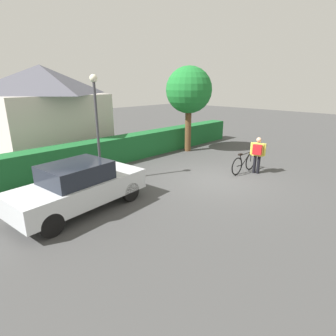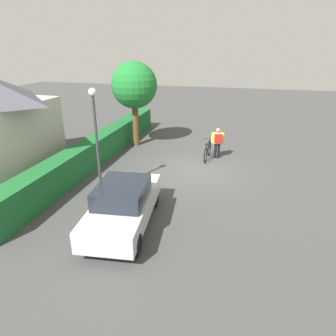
{
  "view_description": "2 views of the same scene",
  "coord_description": "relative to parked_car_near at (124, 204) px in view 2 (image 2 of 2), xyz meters",
  "views": [
    {
      "loc": [
        -8.82,
        -5.79,
        3.78
      ],
      "look_at": [
        -2.14,
        0.75,
        0.83
      ],
      "focal_mm": 29.05,
      "sensor_mm": 36.0,
      "label": 1
    },
    {
      "loc": [
        -12.96,
        -1.97,
        5.42
      ],
      "look_at": [
        -1.87,
        0.94,
        0.74
      ],
      "focal_mm": 32.37,
      "sensor_mm": 36.0,
      "label": 2
    }
  ],
  "objects": [
    {
      "name": "ground_plane",
      "position": [
        5.22,
        -1.51,
        -0.77
      ],
      "size": [
        60.0,
        60.0,
        0.0
      ],
      "primitive_type": "plane",
      "color": "#424242"
    },
    {
      "name": "hedge_row",
      "position": [
        5.22,
        3.57,
        -0.15
      ],
      "size": [
        14.54,
        0.9,
        1.24
      ],
      "primitive_type": "cube",
      "color": "#1B602C",
      "rests_on": "ground"
    },
    {
      "name": "parked_car_near",
      "position": [
        0.0,
        0.0,
        0.0
      ],
      "size": [
        4.26,
        2.09,
        1.51
      ],
      "color": "silver",
      "rests_on": "ground"
    },
    {
      "name": "bicycle",
      "position": [
        6.83,
        -1.72,
        -0.36
      ],
      "size": [
        1.85,
        0.5,
        0.91
      ],
      "color": "black",
      "rests_on": "ground"
    },
    {
      "name": "person_rider",
      "position": [
        7.07,
        -2.18,
        0.18
      ],
      "size": [
        0.43,
        0.63,
        1.58
      ],
      "color": "black",
      "rests_on": "ground"
    },
    {
      "name": "street_lamp",
      "position": [
        1.81,
        1.71,
        1.87
      ],
      "size": [
        0.28,
        0.28,
        4.06
      ],
      "color": "#38383D",
      "rests_on": "ground"
    },
    {
      "name": "tree_kerbside",
      "position": [
        8.11,
        2.59,
        2.58
      ],
      "size": [
        2.5,
        2.5,
        4.64
      ],
      "color": "brown",
      "rests_on": "ground"
    }
  ]
}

